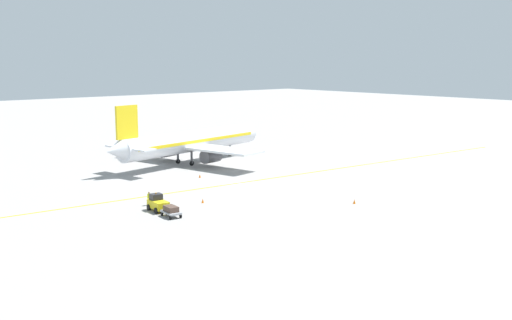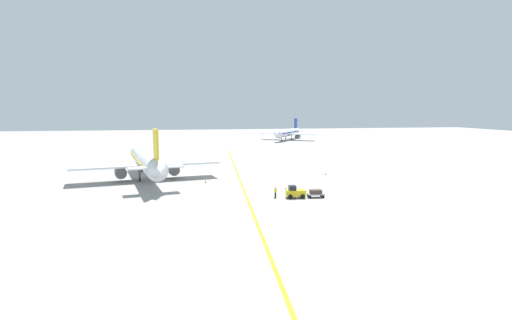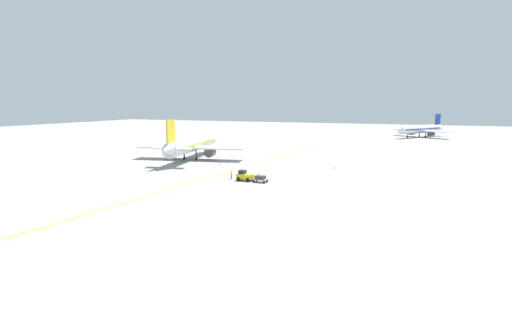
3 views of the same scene
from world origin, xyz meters
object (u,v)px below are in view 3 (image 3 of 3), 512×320
object	(u,v)px
airplane_at_gate	(192,145)
traffic_cone_near_nose	(220,164)
airplane_distant_taxiing	(421,129)
baggage_tug_white	(245,176)
baggage_cart_trailing	(260,178)
ground_crew_worker	(231,174)
traffic_cone_mid_apron	(334,167)
traffic_cone_by_wingtip	(258,174)

from	to	relation	value
airplane_at_gate	traffic_cone_near_nose	world-z (taller)	airplane_at_gate
airplane_distant_taxiing	baggage_tug_white	world-z (taller)	airplane_distant_taxiing
airplane_distant_taxiing	airplane_at_gate	bearing A→B (deg)	-120.00
airplane_distant_taxiing	baggage_cart_trailing	distance (m)	118.29
ground_crew_worker	airplane_distant_taxiing	bearing A→B (deg)	73.93
airplane_at_gate	baggage_cart_trailing	bearing A→B (deg)	-38.21
baggage_cart_trailing	traffic_cone_mid_apron	bearing A→B (deg)	65.52
airplane_at_gate	airplane_distant_taxiing	bearing A→B (deg)	60.00
baggage_cart_trailing	airplane_distant_taxiing	bearing A→B (deg)	76.99
airplane_distant_taxiing	ground_crew_worker	xyz separation A→B (m)	(-32.93, -114.28, -2.43)
airplane_at_gate	traffic_cone_near_nose	bearing A→B (deg)	-28.85
traffic_cone_by_wingtip	airplane_distant_taxiing	bearing A→B (deg)	74.71
airplane_at_gate	ground_crew_worker	xyz separation A→B (m)	(21.13, -20.66, -2.80)
baggage_cart_trailing	baggage_tug_white	bearing A→B (deg)	174.46
baggage_tug_white	airplane_distant_taxiing	bearing A→B (deg)	75.41
traffic_cone_near_nose	traffic_cone_mid_apron	world-z (taller)	same
traffic_cone_near_nose	traffic_cone_by_wingtip	world-z (taller)	same
baggage_tug_white	traffic_cone_near_nose	world-z (taller)	baggage_tug_white
baggage_tug_white	traffic_cone_near_nose	xyz separation A→B (m)	(-13.05, 15.16, -0.63)
airplane_at_gate	baggage_tug_white	size ratio (longest dim) A/B	11.29
baggage_tug_white	ground_crew_worker	size ratio (longest dim) A/B	1.86
traffic_cone_mid_apron	traffic_cone_by_wingtip	bearing A→B (deg)	-131.83
traffic_cone_mid_apron	baggage_tug_white	bearing A→B (deg)	-122.08
baggage_tug_white	ground_crew_worker	bearing A→B (deg)	168.44
traffic_cone_mid_apron	ground_crew_worker	bearing A→B (deg)	-128.76
ground_crew_worker	airplane_at_gate	bearing A→B (deg)	135.65
airplane_distant_taxiing	traffic_cone_by_wingtip	bearing A→B (deg)	-105.29
baggage_tug_white	baggage_cart_trailing	xyz separation A→B (m)	(3.28, -0.32, -0.14)
airplane_at_gate	traffic_cone_by_wingtip	bearing A→B (deg)	-31.76
ground_crew_worker	traffic_cone_near_nose	distance (m)	17.68
baggage_tug_white	traffic_cone_by_wingtip	bearing A→B (deg)	88.21
traffic_cone_mid_apron	baggage_cart_trailing	bearing A→B (deg)	-114.48
baggage_tug_white	airplane_at_gate	bearing A→B (deg)	138.62
airplane_distant_taxiing	traffic_cone_near_nose	distance (m)	108.64
baggage_tug_white	traffic_cone_mid_apron	size ratio (longest dim) A/B	5.69
baggage_tug_white	baggage_cart_trailing	distance (m)	3.30
traffic_cone_near_nose	baggage_cart_trailing	bearing A→B (deg)	-43.46
airplane_distant_taxiing	traffic_cone_mid_apron	size ratio (longest dim) A/B	51.46
traffic_cone_by_wingtip	baggage_tug_white	bearing A→B (deg)	-91.79
baggage_cart_trailing	traffic_cone_near_nose	world-z (taller)	baggage_cart_trailing
airplane_distant_taxiing	ground_crew_worker	distance (m)	118.96
traffic_cone_by_wingtip	traffic_cone_mid_apron	bearing A→B (deg)	48.17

